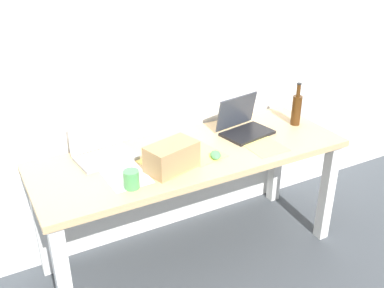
# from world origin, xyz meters

# --- Properties ---
(ground_plane) EXTENTS (8.00, 8.00, 0.00)m
(ground_plane) POSITION_xyz_m (0.00, 0.00, 0.00)
(ground_plane) COLOR #42474C
(back_wall) EXTENTS (5.20, 0.08, 2.60)m
(back_wall) POSITION_xyz_m (0.00, 0.39, 1.30)
(back_wall) COLOR white
(back_wall) RESTS_ON ground
(desk) EXTENTS (1.84, 0.66, 0.74)m
(desk) POSITION_xyz_m (0.00, 0.00, 0.64)
(desk) COLOR tan
(desk) RESTS_ON ground
(laptop_left) EXTENTS (0.34, 0.26, 0.23)m
(laptop_left) POSITION_xyz_m (-0.48, 0.18, 0.79)
(laptop_left) COLOR gray
(laptop_left) RESTS_ON desk
(laptop_right) EXTENTS (0.34, 0.28, 0.23)m
(laptop_right) POSITION_xyz_m (0.41, 0.08, 0.79)
(laptop_right) COLOR black
(laptop_right) RESTS_ON desk
(beer_bottle) EXTENTS (0.06, 0.06, 0.28)m
(beer_bottle) POSITION_xyz_m (0.79, 0.03, 0.85)
(beer_bottle) COLOR #47280F
(beer_bottle) RESTS_ON desk
(computer_mouse) EXTENTS (0.10, 0.12, 0.03)m
(computer_mouse) POSITION_xyz_m (0.08, -0.13, 0.76)
(computer_mouse) COLOR #4C9E56
(computer_mouse) RESTS_ON desk
(cardboard_box) EXTENTS (0.31, 0.23, 0.15)m
(cardboard_box) POSITION_xyz_m (-0.19, -0.13, 0.82)
(cardboard_box) COLOR tan
(cardboard_box) RESTS_ON desk
(coffee_mug) EXTENTS (0.08, 0.08, 0.09)m
(coffee_mug) POSITION_xyz_m (-0.45, -0.20, 0.79)
(coffee_mug) COLOR #4C9E56
(coffee_mug) RESTS_ON desk
(paper_yellow_folder) EXTENTS (0.29, 0.35, 0.00)m
(paper_yellow_folder) POSITION_xyz_m (-0.19, -0.06, 0.74)
(paper_yellow_folder) COLOR #F4E06B
(paper_yellow_folder) RESTS_ON desk
(paper_sheet_center) EXTENTS (0.26, 0.33, 0.00)m
(paper_sheet_center) POSITION_xyz_m (0.03, -0.02, 0.74)
(paper_sheet_center) COLOR #F4E06B
(paper_sheet_center) RESTS_ON desk
(paper_sheet_front_left) EXTENTS (0.22, 0.30, 0.00)m
(paper_sheet_front_left) POSITION_xyz_m (-0.44, -0.07, 0.74)
(paper_sheet_front_left) COLOR white
(paper_sheet_front_left) RESTS_ON desk
(paper_sheet_front_right) EXTENTS (0.21, 0.30, 0.00)m
(paper_sheet_front_right) POSITION_xyz_m (0.41, -0.12, 0.74)
(paper_sheet_front_right) COLOR #F4E06B
(paper_sheet_front_right) RESTS_ON desk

